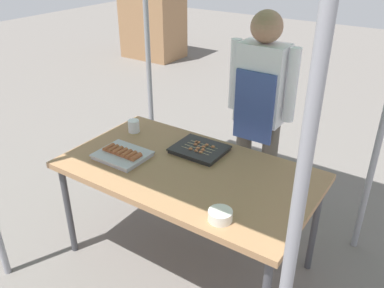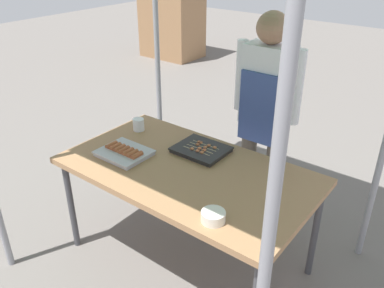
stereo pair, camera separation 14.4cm
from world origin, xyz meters
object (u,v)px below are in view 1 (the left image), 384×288
stall_table (188,175)px  drink_cup_near_edge (134,126)px  tray_meat_skewers (199,149)px  condiment_bowl (220,215)px  vendor_woman (260,103)px  neighbor_stall_left (152,8)px  tray_grilled_sausages (122,155)px

stall_table → drink_cup_near_edge: 0.67m
tray_meat_skewers → drink_cup_near_edge: 0.57m
condiment_bowl → vendor_woman: size_ratio=0.08×
stall_table → vendor_woman: size_ratio=0.99×
tray_meat_skewers → neighbor_stall_left: 5.15m
vendor_woman → tray_grilled_sausages: bearing=58.2°
neighbor_stall_left → stall_table: bearing=-48.9°
stall_table → tray_meat_skewers: bearing=103.9°
tray_grilled_sausages → tray_meat_skewers: tray_grilled_sausages is taller
tray_meat_skewers → drink_cup_near_edge: bearing=-178.8°
stall_table → condiment_bowl: (0.43, -0.33, 0.08)m
stall_table → neighbor_stall_left: neighbor_stall_left is taller
stall_table → tray_grilled_sausages: 0.46m
condiment_bowl → neighbor_stall_left: 5.89m
tray_grilled_sausages → drink_cup_near_edge: bearing=119.8°
drink_cup_near_edge → condiment_bowl: bearing=-27.2°
condiment_bowl → tray_meat_skewers: bearing=131.2°
neighbor_stall_left → vendor_woman: bearing=-41.9°
tray_meat_skewers → drink_cup_near_edge: drink_cup_near_edge is taller
drink_cup_near_edge → vendor_woman: vendor_woman is taller
tray_grilled_sausages → drink_cup_near_edge: (-0.19, 0.34, 0.02)m
stall_table → drink_cup_near_edge: size_ratio=17.45×
tray_meat_skewers → condiment_bowl: condiment_bowl is taller
vendor_woman → neighbor_stall_left: size_ratio=0.93×
vendor_woman → neighbor_stall_left: neighbor_stall_left is taller
tray_meat_skewers → condiment_bowl: size_ratio=2.70×
tray_meat_skewers → vendor_woman: size_ratio=0.21×
tray_grilled_sausages → stall_table: bearing=16.2°
drink_cup_near_edge → vendor_woman: (0.75, 0.56, 0.16)m
stall_table → neighbor_stall_left: bearing=131.1°
vendor_woman → drink_cup_near_edge: bearing=36.6°
condiment_bowl → neighbor_stall_left: size_ratio=0.07×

